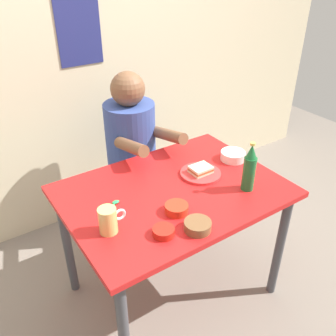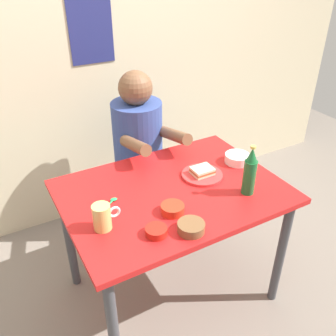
# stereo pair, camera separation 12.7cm
# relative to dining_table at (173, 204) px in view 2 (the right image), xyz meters

# --- Properties ---
(ground_plane) EXTENTS (6.00, 6.00, 0.00)m
(ground_plane) POSITION_rel_dining_table_xyz_m (0.00, 0.00, -0.65)
(ground_plane) COLOR slate
(wall_back) EXTENTS (4.40, 0.09, 2.60)m
(wall_back) POSITION_rel_dining_table_xyz_m (-0.00, 1.05, 0.65)
(wall_back) COLOR beige
(wall_back) RESTS_ON ground
(dining_table) EXTENTS (1.10, 0.80, 0.74)m
(dining_table) POSITION_rel_dining_table_xyz_m (0.00, 0.00, 0.00)
(dining_table) COLOR red
(dining_table) RESTS_ON ground
(stool) EXTENTS (0.34, 0.34, 0.45)m
(stool) POSITION_rel_dining_table_xyz_m (0.10, 0.63, -0.30)
(stool) COLOR #4C4C51
(stool) RESTS_ON ground
(person_seated) EXTENTS (0.33, 0.56, 0.72)m
(person_seated) POSITION_rel_dining_table_xyz_m (0.10, 0.62, 0.12)
(person_seated) COLOR #33478C
(person_seated) RESTS_ON stool
(plate_orange) EXTENTS (0.22, 0.22, 0.01)m
(plate_orange) POSITION_rel_dining_table_xyz_m (0.20, 0.03, 0.10)
(plate_orange) COLOR red
(plate_orange) RESTS_ON dining_table
(sandwich) EXTENTS (0.11, 0.09, 0.04)m
(sandwich) POSITION_rel_dining_table_xyz_m (0.20, 0.03, 0.13)
(sandwich) COLOR beige
(sandwich) RESTS_ON plate_orange
(beer_mug) EXTENTS (0.13, 0.08, 0.12)m
(beer_mug) POSITION_rel_dining_table_xyz_m (-0.41, -0.11, 0.15)
(beer_mug) COLOR #D1BC66
(beer_mug) RESTS_ON dining_table
(beer_bottle) EXTENTS (0.06, 0.06, 0.26)m
(beer_bottle) POSITION_rel_dining_table_xyz_m (0.31, -0.20, 0.21)
(beer_bottle) COLOR #19602D
(beer_bottle) RESTS_ON dining_table
(sambal_bowl_red) EXTENTS (0.10, 0.10, 0.03)m
(sambal_bowl_red) POSITION_rel_dining_table_xyz_m (-0.23, -0.26, 0.11)
(sambal_bowl_red) COLOR #B21E14
(sambal_bowl_red) RESTS_ON dining_table
(condiment_bowl_brown) EXTENTS (0.12, 0.12, 0.04)m
(condiment_bowl_brown) POSITION_rel_dining_table_xyz_m (-0.09, -0.31, 0.12)
(condiment_bowl_brown) COLOR brown
(condiment_bowl_brown) RESTS_ON dining_table
(sauce_bowl_chili) EXTENTS (0.11, 0.11, 0.04)m
(sauce_bowl_chili) POSITION_rel_dining_table_xyz_m (-0.09, -0.16, 0.12)
(sauce_bowl_chili) COLOR red
(sauce_bowl_chili) RESTS_ON dining_table
(rice_bowl_white) EXTENTS (0.14, 0.14, 0.05)m
(rice_bowl_white) POSITION_rel_dining_table_xyz_m (0.45, 0.06, 0.12)
(rice_bowl_white) COLOR silver
(rice_bowl_white) RESTS_ON dining_table
(spoon) EXTENTS (0.11, 0.08, 0.01)m
(spoon) POSITION_rel_dining_table_xyz_m (-0.32, 0.05, 0.10)
(spoon) COLOR #26A559
(spoon) RESTS_ON dining_table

